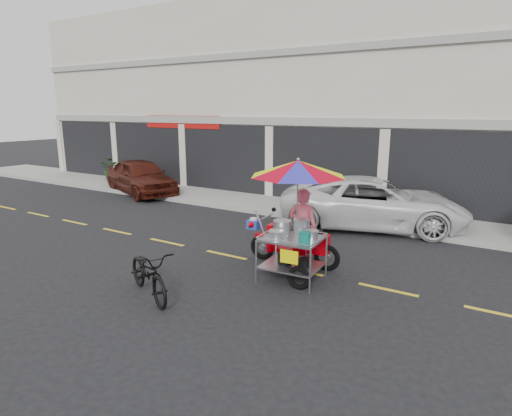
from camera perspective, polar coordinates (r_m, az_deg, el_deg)
The scene contains 10 objects.
ground at distance 9.79m, azimuth 5.69°, elevation -8.30°, with size 90.00×90.00×0.00m, color black.
sidewalk at distance 14.70m, azimuth 15.20°, elevation -1.11°, with size 45.00×3.00×0.15m, color gray.
shophouse_block at distance 18.86m, azimuth 29.13°, elevation 13.53°, with size 36.00×8.11×10.40m.
centerline at distance 9.79m, azimuth 5.69°, elevation -8.28°, with size 42.00×0.10×0.01m, color gold.
maroon_sedan at distance 18.92m, azimuth -15.14°, elevation 4.08°, with size 1.77×4.40×1.50m, color #3F130B.
white_pickup at distance 13.49m, azimuth 15.36°, elevation 0.67°, with size 2.55×5.53×1.54m, color silver.
plant_tall at distance 22.29m, azimuth -18.71°, elevation 5.02°, with size 1.00×0.87×1.11m, color #194514.
plant_short at distance 21.05m, azimuth -17.64°, elevation 4.44°, with size 0.53×0.53×0.95m, color #194514.
near_bicycle at distance 8.55m, azimuth -14.13°, elevation -8.39°, with size 0.65×1.86×0.98m, color black.
food_vendor_rig at distance 9.13m, azimuth 5.61°, elevation 0.86°, with size 2.69×2.13×2.61m.
Camera 1 is at (3.96, -8.22, 3.56)m, focal length 30.00 mm.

